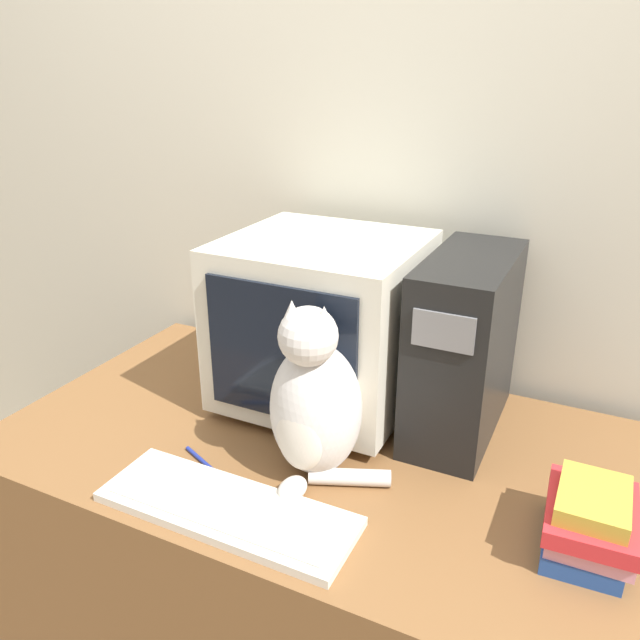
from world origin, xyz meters
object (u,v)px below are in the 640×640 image
object	(u,v)px
pen	(206,464)
crt_monitor	(323,322)
cat	(314,404)
keyboard	(227,508)
computer_tower	(464,346)
book_stack	(589,522)

from	to	relation	value
pen	crt_monitor	bearing A→B (deg)	73.79
cat	keyboard	bearing A→B (deg)	-115.21
computer_tower	cat	bearing A→B (deg)	-125.96
crt_monitor	book_stack	bearing A→B (deg)	-22.56
crt_monitor	book_stack	size ratio (longest dim) A/B	2.12
keyboard	pen	size ratio (longest dim) A/B	3.42
keyboard	book_stack	xyz separation A→B (m)	(0.61, 0.19, 0.05)
computer_tower	crt_monitor	bearing A→B (deg)	-173.95
crt_monitor	keyboard	size ratio (longest dim) A/B	0.87
crt_monitor	computer_tower	world-z (taller)	crt_monitor
crt_monitor	keyboard	xyz separation A→B (m)	(0.02, -0.45, -0.20)
crt_monitor	book_stack	distance (m)	0.70
computer_tower	pen	size ratio (longest dim) A/B	2.79
computer_tower	pen	bearing A→B (deg)	-138.11
keyboard	pen	distance (m)	0.16
keyboard	book_stack	world-z (taller)	book_stack
computer_tower	pen	distance (m)	0.61
cat	book_stack	size ratio (longest dim) A/B	1.85
cat	pen	world-z (taller)	cat
cat	book_stack	xyz separation A→B (m)	(0.52, 0.00, -0.10)
crt_monitor	pen	world-z (taller)	crt_monitor
computer_tower	cat	size ratio (longest dim) A/B	1.07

